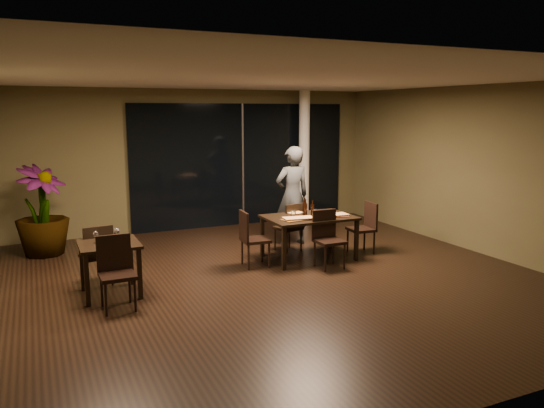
% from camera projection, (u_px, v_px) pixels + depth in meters
% --- Properties ---
extents(ground, '(8.00, 8.00, 0.00)m').
position_uv_depth(ground, '(276.00, 279.00, 8.13)').
color(ground, black).
rests_on(ground, ground).
extents(wall_back, '(8.00, 0.10, 3.00)m').
position_uv_depth(wall_back, '(198.00, 159.00, 11.50)').
color(wall_back, '#4C4528').
rests_on(wall_back, ground).
extents(wall_front, '(8.00, 0.10, 3.00)m').
position_uv_depth(wall_front, '(488.00, 243.00, 4.24)').
color(wall_front, '#4C4528').
rests_on(wall_front, ground).
extents(wall_right, '(0.10, 8.00, 3.00)m').
position_uv_depth(wall_right, '(480.00, 170.00, 9.52)').
color(wall_right, '#4C4528').
rests_on(wall_right, ground).
extents(ceiling, '(8.00, 8.00, 0.04)m').
position_uv_depth(ceiling, '(276.00, 77.00, 7.61)').
color(ceiling, silver).
rests_on(ceiling, wall_back).
extents(window_panel, '(5.00, 0.06, 2.70)m').
position_uv_depth(window_panel, '(242.00, 165.00, 11.86)').
color(window_panel, black).
rests_on(window_panel, ground).
extents(column, '(0.24, 0.24, 3.00)m').
position_uv_depth(column, '(304.00, 157.00, 12.12)').
color(column, white).
rests_on(column, ground).
extents(main_table, '(1.50, 1.00, 0.75)m').
position_uv_depth(main_table, '(309.00, 220.00, 9.14)').
color(main_table, black).
rests_on(main_table, ground).
extents(side_table, '(0.80, 0.80, 0.75)m').
position_uv_depth(side_table, '(109.00, 252.00, 7.32)').
color(side_table, black).
rests_on(side_table, ground).
extents(chair_main_far, '(0.50, 0.50, 0.90)m').
position_uv_depth(chair_main_far, '(291.00, 225.00, 9.62)').
color(chair_main_far, black).
rests_on(chair_main_far, ground).
extents(chair_main_near, '(0.44, 0.44, 0.94)m').
position_uv_depth(chair_main_near, '(327.00, 236.00, 8.69)').
color(chair_main_near, black).
rests_on(chair_main_near, ground).
extents(chair_main_left, '(0.46, 0.46, 0.93)m').
position_uv_depth(chair_main_left, '(251.00, 236.00, 8.68)').
color(chair_main_left, black).
rests_on(chair_main_left, ground).
extents(chair_main_right, '(0.46, 0.46, 0.92)m').
position_uv_depth(chair_main_right, '(365.00, 225.00, 9.56)').
color(chair_main_right, black).
rests_on(chair_main_right, ground).
extents(chair_side_far, '(0.48, 0.48, 0.91)m').
position_uv_depth(chair_side_far, '(97.00, 252.00, 7.72)').
color(chair_side_far, black).
rests_on(chair_side_far, ground).
extents(chair_side_near, '(0.45, 0.45, 0.95)m').
position_uv_depth(chair_side_near, '(116.00, 268.00, 6.87)').
color(chair_side_near, black).
rests_on(chair_side_near, ground).
extents(diner, '(0.64, 0.43, 1.89)m').
position_uv_depth(diner, '(292.00, 196.00, 10.09)').
color(diner, '#2E3133').
rests_on(diner, ground).
extents(potted_plant, '(1.24, 1.24, 1.61)m').
position_uv_depth(potted_plant, '(42.00, 211.00, 9.35)').
color(potted_plant, '#1A4C19').
rests_on(potted_plant, ground).
extents(pizza_board_left, '(0.60, 0.36, 0.01)m').
position_uv_depth(pizza_board_left, '(298.00, 219.00, 8.84)').
color(pizza_board_left, '#493117').
rests_on(pizza_board_left, main_table).
extents(pizza_board_right, '(0.59, 0.37, 0.01)m').
position_uv_depth(pizza_board_right, '(332.00, 216.00, 9.11)').
color(pizza_board_right, '#4E2919').
rests_on(pizza_board_right, main_table).
extents(oblong_pizza_left, '(0.51, 0.29, 0.02)m').
position_uv_depth(oblong_pizza_left, '(298.00, 218.00, 8.84)').
color(oblong_pizza_left, maroon).
rests_on(oblong_pizza_left, pizza_board_left).
extents(oblong_pizza_right, '(0.53, 0.26, 0.02)m').
position_uv_depth(oblong_pizza_right, '(332.00, 215.00, 9.11)').
color(oblong_pizza_right, maroon).
rests_on(oblong_pizza_right, pizza_board_right).
extents(round_pizza, '(0.26, 0.26, 0.01)m').
position_uv_depth(round_pizza, '(295.00, 213.00, 9.40)').
color(round_pizza, red).
rests_on(round_pizza, main_table).
extents(bottle_a, '(0.06, 0.06, 0.29)m').
position_uv_depth(bottle_a, '(305.00, 207.00, 9.15)').
color(bottle_a, black).
rests_on(bottle_a, main_table).
extents(bottle_b, '(0.06, 0.06, 0.27)m').
position_uv_depth(bottle_b, '(312.00, 208.00, 9.17)').
color(bottle_b, black).
rests_on(bottle_b, main_table).
extents(bottle_c, '(0.07, 0.07, 0.32)m').
position_uv_depth(bottle_c, '(305.00, 206.00, 9.17)').
color(bottle_c, black).
rests_on(bottle_c, main_table).
extents(tumbler_left, '(0.08, 0.08, 0.10)m').
position_uv_depth(tumbler_left, '(294.00, 214.00, 9.12)').
color(tumbler_left, white).
rests_on(tumbler_left, main_table).
extents(tumbler_right, '(0.07, 0.07, 0.08)m').
position_uv_depth(tumbler_right, '(316.00, 211.00, 9.35)').
color(tumbler_right, white).
rests_on(tumbler_right, main_table).
extents(napkin_near, '(0.20, 0.16, 0.01)m').
position_uv_depth(napkin_near, '(337.00, 214.00, 9.28)').
color(napkin_near, white).
rests_on(napkin_near, main_table).
extents(napkin_far, '(0.19, 0.12, 0.01)m').
position_uv_depth(napkin_far, '(331.00, 212.00, 9.49)').
color(napkin_far, white).
rests_on(napkin_far, main_table).
extents(wine_glass_a, '(0.07, 0.07, 0.16)m').
position_uv_depth(wine_glass_a, '(96.00, 237.00, 7.26)').
color(wine_glass_a, white).
rests_on(wine_glass_a, side_table).
extents(wine_glass_b, '(0.09, 0.09, 0.19)m').
position_uv_depth(wine_glass_b, '(117.00, 236.00, 7.26)').
color(wine_glass_b, white).
rests_on(wine_glass_b, side_table).
extents(side_napkin, '(0.21, 0.17, 0.01)m').
position_uv_depth(side_napkin, '(113.00, 246.00, 7.09)').
color(side_napkin, white).
rests_on(side_napkin, side_table).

